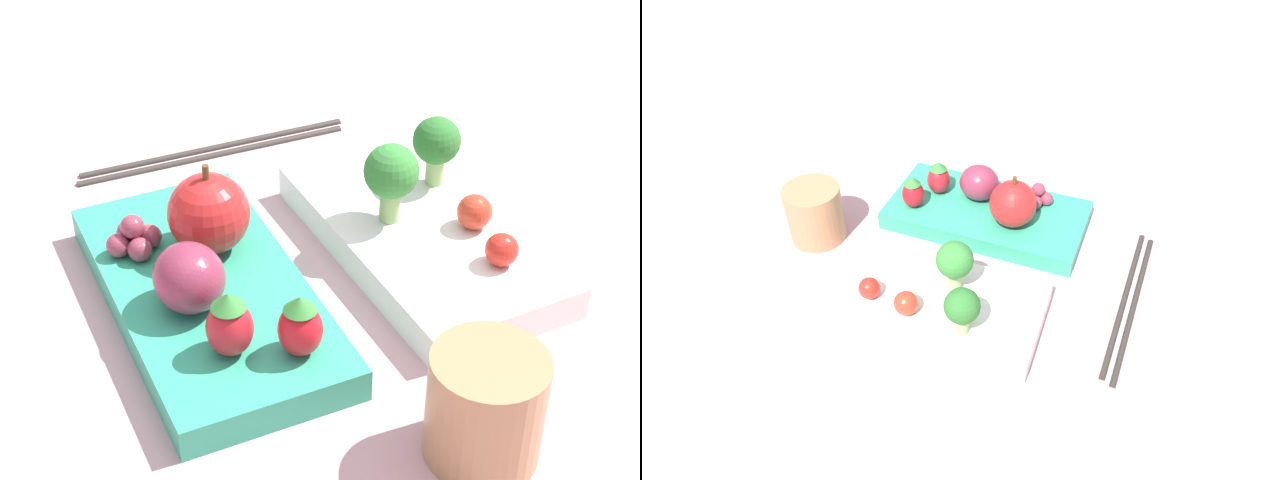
{
  "view_description": "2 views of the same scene",
  "coord_description": "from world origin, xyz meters",
  "views": [
    {
      "loc": [
        0.49,
        -0.25,
        0.43
      ],
      "look_at": [
        0.01,
        -0.0,
        0.03
      ],
      "focal_mm": 60.0,
      "sensor_mm": 36.0,
      "label": 1
    },
    {
      "loc": [
        -0.13,
        0.43,
        0.43
      ],
      "look_at": [
        0.01,
        -0.0,
        0.03
      ],
      "focal_mm": 32.0,
      "sensor_mm": 36.0,
      "label": 2
    }
  ],
  "objects": [
    {
      "name": "ground_plane",
      "position": [
        0.0,
        0.0,
        0.0
      ],
      "size": [
        4.0,
        4.0,
        0.0
      ],
      "primitive_type": "plane",
      "color": "#C6939E"
    },
    {
      "name": "bento_box_savoury",
      "position": [
        0.01,
        0.07,
        0.01
      ],
      "size": [
        0.21,
        0.11,
        0.02
      ],
      "color": "white",
      "rests_on": "ground_plane"
    },
    {
      "name": "bento_box_fruit",
      "position": [
        0.0,
        -0.08,
        0.01
      ],
      "size": [
        0.23,
        0.12,
        0.02
      ],
      "color": "#33A87F",
      "rests_on": "ground_plane"
    },
    {
      "name": "broccoli_floret_0",
      "position": [
        -0.03,
        0.11,
        0.05
      ],
      "size": [
        0.03,
        0.03,
        0.05
      ],
      "color": "#93B770",
      "rests_on": "bento_box_savoury"
    },
    {
      "name": "broccoli_floret_1",
      "position": [
        -0.01,
        0.06,
        0.06
      ],
      "size": [
        0.04,
        0.04,
        0.06
      ],
      "color": "#93B770",
      "rests_on": "bento_box_savoury"
    },
    {
      "name": "cherry_tomato_0",
      "position": [
        0.07,
        0.09,
        0.03
      ],
      "size": [
        0.02,
        0.02,
        0.02
      ],
      "color": "red",
      "rests_on": "bento_box_savoury"
    },
    {
      "name": "cherry_tomato_1",
      "position": [
        0.03,
        0.1,
        0.03
      ],
      "size": [
        0.02,
        0.02,
        0.02
      ],
      "color": "red",
      "rests_on": "bento_box_savoury"
    },
    {
      "name": "apple",
      "position": [
        -0.03,
        -0.06,
        0.05
      ],
      "size": [
        0.05,
        0.05,
        0.06
      ],
      "color": "red",
      "rests_on": "bento_box_fruit"
    },
    {
      "name": "strawberry_0",
      "position": [
        0.08,
        -0.05,
        0.04
      ],
      "size": [
        0.03,
        0.03,
        0.04
      ],
      "color": "red",
      "rests_on": "bento_box_fruit"
    },
    {
      "name": "strawberry_1",
      "position": [
        0.06,
        -0.09,
        0.04
      ],
      "size": [
        0.03,
        0.03,
        0.04
      ],
      "color": "red",
      "rests_on": "bento_box_fruit"
    },
    {
      "name": "plum",
      "position": [
        0.02,
        -0.09,
        0.04
      ],
      "size": [
        0.05,
        0.04,
        0.04
      ],
      "color": "#892D47",
      "rests_on": "bento_box_fruit"
    },
    {
      "name": "grape_cluster",
      "position": [
        -0.05,
        -0.1,
        0.03
      ],
      "size": [
        0.04,
        0.04,
        0.03
      ],
      "color": "#93384C",
      "rests_on": "bento_box_fruit"
    },
    {
      "name": "drinking_cup",
      "position": [
        0.18,
        0.01,
        0.03
      ],
      "size": [
        0.06,
        0.06,
        0.06
      ],
      "color": "tan",
      "rests_on": "ground_plane"
    },
    {
      "name": "chopsticks_pair",
      "position": [
        -0.17,
        0.0,
        0.0
      ],
      "size": [
        0.03,
        0.21,
        0.01
      ],
      "color": "#332D28",
      "rests_on": "ground_plane"
    }
  ]
}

